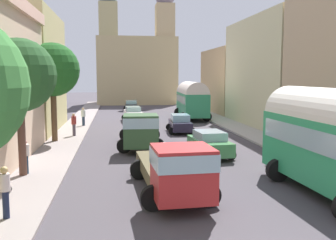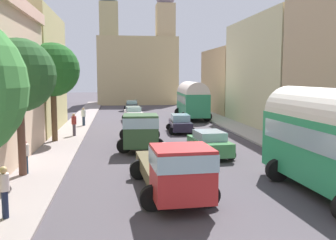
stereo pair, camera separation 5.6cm
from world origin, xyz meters
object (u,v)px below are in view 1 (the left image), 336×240
(parked_bus_1, at_px, (192,99))
(pedestrian_3, at_px, (74,124))
(pedestrian_2, at_px, (5,190))
(car_2, at_px, (210,144))
(pedestrian_0, at_px, (83,116))
(car_1, at_px, (131,105))
(pedestrian_1, at_px, (26,156))
(car_3, at_px, (180,123))
(cargo_truck_1, at_px, (140,130))
(cargo_truck_0, at_px, (174,168))
(car_0, at_px, (133,114))

(parked_bus_1, xyz_separation_m, pedestrian_3, (-11.49, -11.28, -1.17))
(pedestrian_2, bearing_deg, car_2, 44.91)
(parked_bus_1, bearing_deg, pedestrian_0, -154.74)
(car_1, distance_m, pedestrian_1, 34.16)
(pedestrian_3, bearing_deg, pedestrian_0, 87.86)
(parked_bus_1, bearing_deg, car_3, -106.92)
(car_2, distance_m, pedestrian_1, 10.15)
(cargo_truck_1, xyz_separation_m, car_2, (3.86, -2.89, -0.46))
(car_1, xyz_separation_m, car_3, (3.19, -20.77, 0.04))
(pedestrian_2, height_order, pedestrian_3, pedestrian_3)
(pedestrian_3, bearing_deg, pedestrian_2, -91.18)
(pedestrian_3, bearing_deg, cargo_truck_0, -70.72)
(pedestrian_0, relative_size, pedestrian_3, 0.97)
(parked_bus_1, bearing_deg, cargo_truck_1, -112.15)
(pedestrian_3, bearing_deg, car_2, -43.41)
(car_0, xyz_separation_m, car_1, (0.36, 12.57, -0.08))
(car_0, bearing_deg, car_3, -66.60)
(car_1, height_order, pedestrian_2, pedestrian_2)
(cargo_truck_0, xyz_separation_m, car_2, (3.22, 7.29, -0.42))
(cargo_truck_0, height_order, pedestrian_0, cargo_truck_0)
(car_2, bearing_deg, pedestrian_1, -161.70)
(car_0, xyz_separation_m, pedestrian_3, (-4.95, -9.66, 0.27))
(pedestrian_1, bearing_deg, cargo_truck_1, 46.47)
(cargo_truck_0, xyz_separation_m, cargo_truck_1, (-0.64, 10.18, 0.04))
(pedestrian_2, bearing_deg, pedestrian_3, 88.82)
(car_2, distance_m, pedestrian_0, 16.43)
(car_0, xyz_separation_m, pedestrian_0, (-4.73, -3.69, 0.23))
(car_3, distance_m, pedestrian_1, 15.95)
(cargo_truck_0, height_order, car_2, cargo_truck_0)
(cargo_truck_0, relative_size, pedestrian_3, 3.79)
(pedestrian_1, bearing_deg, car_2, 18.30)
(car_1, bearing_deg, parked_bus_1, -60.54)
(car_1, bearing_deg, cargo_truck_0, -89.86)
(pedestrian_0, height_order, pedestrian_2, pedestrian_2)
(parked_bus_1, bearing_deg, pedestrian_1, -118.94)
(cargo_truck_0, xyz_separation_m, pedestrian_1, (-6.42, 4.10, -0.19))
(car_3, bearing_deg, pedestrian_0, 151.42)
(cargo_truck_1, height_order, pedestrian_1, cargo_truck_1)
(car_3, height_order, pedestrian_2, pedestrian_2)
(cargo_truck_1, height_order, car_3, cargo_truck_1)
(car_2, xyz_separation_m, pedestrian_2, (-8.97, -8.94, 0.31))
(car_2, height_order, pedestrian_3, pedestrian_3)
(pedestrian_1, bearing_deg, pedestrian_2, -83.42)
(car_1, relative_size, car_2, 0.95)
(parked_bus_1, bearing_deg, car_0, -166.04)
(car_0, relative_size, pedestrian_1, 2.53)
(car_3, distance_m, pedestrian_0, 9.43)
(cargo_truck_0, bearing_deg, car_1, 90.14)
(car_2, bearing_deg, pedestrian_3, 136.59)
(pedestrian_1, bearing_deg, pedestrian_0, 85.91)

